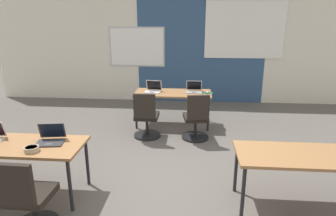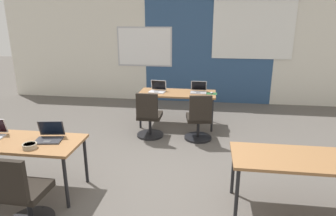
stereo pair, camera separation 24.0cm
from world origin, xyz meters
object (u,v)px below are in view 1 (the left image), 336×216
desk_near_left (20,148)px  laptop_near_left_inner (51,139)px  mouse_far_right (207,92)px  chair_near_left_inner (28,202)px  desk_near_right (305,159)px  desk_far_center (173,95)px  chair_far_right (196,121)px  laptop_far_right (194,90)px  snack_bowl (31,149)px  chair_far_left (146,119)px  laptop_far_left (153,90)px

desk_near_left → laptop_near_left_inner: 0.39m
mouse_far_right → chair_near_left_inner: chair_near_left_inner is taller
desk_near_right → laptop_near_left_inner: size_ratio=4.29×
desk_far_center → chair_far_right: (0.49, -0.78, -0.28)m
laptop_far_right → snack_bowl: (-1.93, -3.06, -0.01)m
desk_near_left → laptop_near_left_inner: bearing=13.7°
desk_near_right → chair_near_left_inner: (-3.05, -0.70, -0.28)m
chair_far_left → chair_far_right: 0.95m
chair_far_left → laptop_far_right: laptop_far_right is taller
desk_far_center → mouse_far_right: bearing=-0.3°
mouse_far_right → chair_far_right: (-0.22, -0.77, -0.36)m
desk_near_left → chair_far_right: bearing=42.0°
mouse_far_right → laptop_near_left_inner: bearing=-127.8°
mouse_far_right → snack_bowl: (-2.20, -2.99, 0.01)m
chair_far_left → snack_bowl: (-1.03, -2.23, 0.38)m
mouse_far_right → laptop_far_left: bearing=179.6°
mouse_far_right → snack_bowl: size_ratio=0.61×
laptop_far_left → laptop_far_right: (0.86, 0.06, -0.00)m
desk_near_left → mouse_far_right: bearing=48.6°
desk_near_right → laptop_near_left_inner: (-3.13, 0.09, 0.11)m
laptop_near_left_inner → snack_bowl: 0.30m
laptop_far_left → chair_far_left: 0.87m
chair_near_left_inner → snack_bowl: size_ratio=5.18×
desk_near_right → laptop_far_left: (-2.17, 2.80, 0.11)m
laptop_near_left_inner → desk_near_left: bearing=-175.6°
desk_near_right → desk_far_center: (-1.75, 2.80, 0.00)m
chair_far_left → laptop_near_left_inner: size_ratio=2.46×
chair_near_left_inner → chair_far_left: bearing=-105.8°
desk_near_right → desk_far_center: same height
laptop_near_left_inner → laptop_far_right: bearing=47.4°
desk_near_left → chair_near_left_inner: chair_near_left_inner is taller
desk_near_right → laptop_far_left: laptop_far_left is taller
laptop_far_right → chair_far_right: laptop_far_right is taller
chair_far_left → mouse_far_right: (1.17, 0.76, 0.36)m
desk_near_left → laptop_far_left: laptop_far_left is taller
desk_far_center → chair_near_left_inner: size_ratio=1.74×
laptop_far_left → desk_far_center: bearing=5.5°
desk_near_right → chair_near_left_inner: 3.14m
desk_near_right → laptop_far_right: 3.15m
chair_far_right → laptop_near_left_inner: bearing=36.7°
chair_far_left → mouse_far_right: chair_far_left is taller
desk_near_left → chair_far_left: bearing=57.5°
laptop_far_right → snack_bowl: bearing=-122.3°
chair_near_left_inner → desk_near_right: bearing=-165.6°
laptop_far_left → laptop_near_left_inner: size_ratio=0.96×
chair_far_right → laptop_far_right: bearing=-95.6°
desk_near_left → laptop_near_left_inner: size_ratio=4.29×
desk_far_center → laptop_near_left_inner: bearing=-117.0°
laptop_far_right → chair_far_right: bearing=-86.6°
desk_near_left → snack_bowl: (0.26, -0.19, 0.10)m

